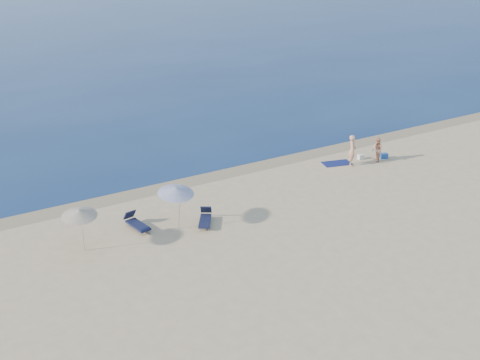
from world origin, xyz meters
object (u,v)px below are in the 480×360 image
person_right (377,150)px  blue_cooler (384,156)px  umbrella_near (176,191)px  person_left (352,150)px

person_right → blue_cooler: person_right is taller
blue_cooler → umbrella_near: (-15.48, -1.82, 1.82)m
person_right → blue_cooler: bearing=121.3°
person_left → blue_cooler: size_ratio=4.15×
person_left → umbrella_near: size_ratio=0.84×
blue_cooler → umbrella_near: size_ratio=0.20×
person_left → person_right: person_left is taller
person_left → person_right: bearing=-61.8°
blue_cooler → person_right: bearing=-147.1°
person_right → umbrella_near: size_ratio=0.67×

